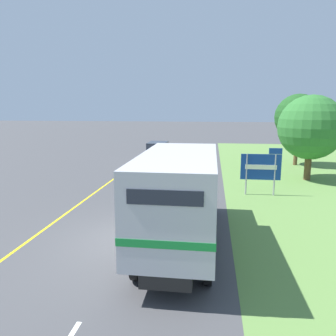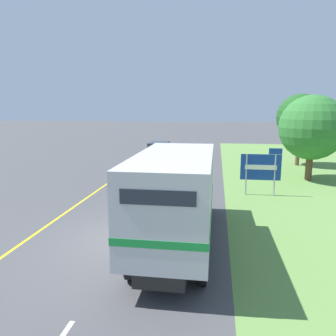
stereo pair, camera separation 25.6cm
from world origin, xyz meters
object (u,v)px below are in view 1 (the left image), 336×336
(lead_car_white, at_px, (158,153))
(roadside_tree_near, at_px, (311,128))
(horse_trailer_truck, at_px, (181,193))
(roadside_tree_mid, at_px, (298,117))
(highway_sign, at_px, (262,167))

(lead_car_white, distance_m, roadside_tree_near, 12.27)
(horse_trailer_truck, xyz_separation_m, roadside_tree_mid, (8.09, 17.68, 2.09))
(highway_sign, xyz_separation_m, roadside_tree_mid, (4.30, 10.33, 2.43))
(highway_sign, height_order, roadside_tree_mid, roadside_tree_mid)
(highway_sign, relative_size, roadside_tree_mid, 0.45)
(highway_sign, xyz_separation_m, roadside_tree_near, (3.68, 4.43, 1.95))
(lead_car_white, relative_size, highway_sign, 1.64)
(roadside_tree_mid, bearing_deg, horse_trailer_truck, -114.59)
(horse_trailer_truck, distance_m, lead_car_white, 16.95)
(horse_trailer_truck, bearing_deg, highway_sign, 62.75)
(highway_sign, bearing_deg, lead_car_white, 128.51)
(horse_trailer_truck, xyz_separation_m, lead_car_white, (-3.54, 16.55, -0.95))
(lead_car_white, height_order, roadside_tree_near, roadside_tree_near)
(highway_sign, height_order, roadside_tree_near, roadside_tree_near)
(horse_trailer_truck, height_order, lead_car_white, horse_trailer_truck)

